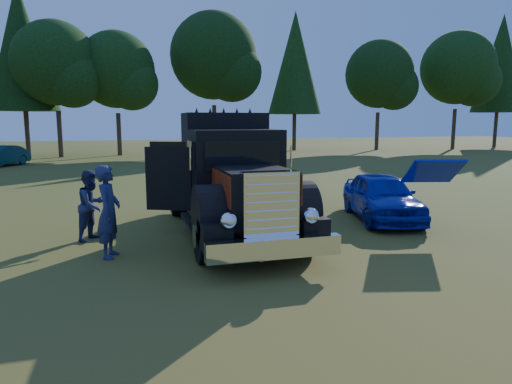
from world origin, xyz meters
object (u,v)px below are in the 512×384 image
at_px(spectator_far, 92,205).
at_px(distant_teal_car, 0,156).
at_px(diamond_t_truck, 232,184).
at_px(hotrod_coupe, 382,196).
at_px(spectator_near, 109,212).

xyz_separation_m(spectator_far, distant_teal_car, (-6.65, 20.29, -0.19)).
xyz_separation_m(diamond_t_truck, spectator_far, (-3.29, 0.42, -0.45)).
bearing_deg(hotrod_coupe, distant_teal_car, 125.59).
distance_m(diamond_t_truck, hotrod_coupe, 4.58).
xyz_separation_m(diamond_t_truck, hotrod_coupe, (4.51, 0.52, -0.60)).
relative_size(diamond_t_truck, distant_teal_car, 1.84).
xyz_separation_m(hotrod_coupe, spectator_far, (-7.80, -0.10, 0.16)).
bearing_deg(spectator_far, hotrod_coupe, -54.21).
distance_m(hotrod_coupe, spectator_near, 7.57).
distance_m(spectator_near, spectator_far, 1.65).
relative_size(hotrod_coupe, distant_teal_car, 1.12).
xyz_separation_m(hotrod_coupe, spectator_near, (-7.37, -1.69, 0.28)).
bearing_deg(hotrod_coupe, spectator_near, -167.12).
height_order(spectator_near, distant_teal_car, spectator_near).
bearing_deg(spectator_near, diamond_t_truck, -54.89).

